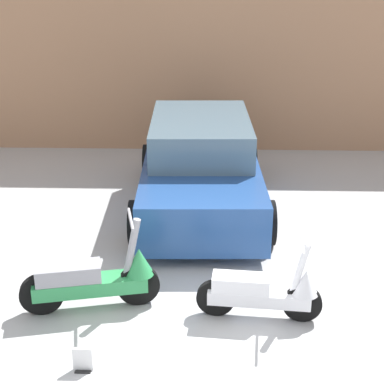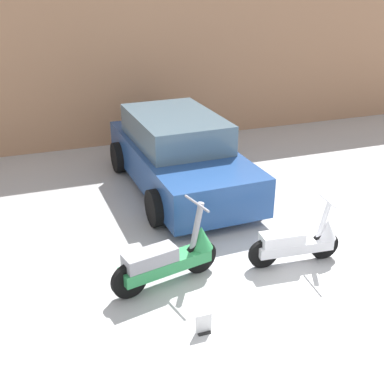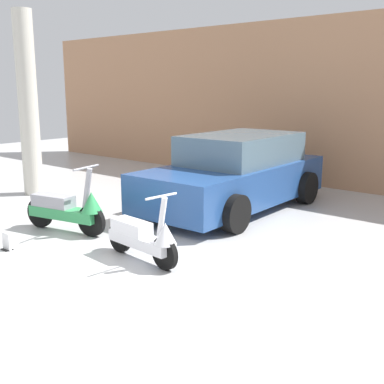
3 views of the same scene
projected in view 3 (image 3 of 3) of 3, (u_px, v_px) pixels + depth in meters
name	position (u px, v px, depth m)	size (l,w,h in m)	color
ground_plane	(65.00, 267.00, 6.39)	(28.00, 28.00, 0.00)	#B2B2B2
wall_back	(316.00, 103.00, 11.30)	(19.60, 0.12, 3.93)	tan
scooter_front_left	(68.00, 209.00, 7.83)	(1.59, 0.68, 1.12)	black
scooter_front_right	(144.00, 237.00, 6.51)	(1.42, 0.51, 0.99)	black
car_rear_left	(235.00, 174.00, 9.34)	(2.16, 4.30, 1.44)	navy
placard_near_left_scooter	(7.00, 242.00, 7.02)	(0.20, 0.12, 0.26)	black
support_column_side	(28.00, 105.00, 10.34)	(0.41, 0.41, 3.93)	beige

